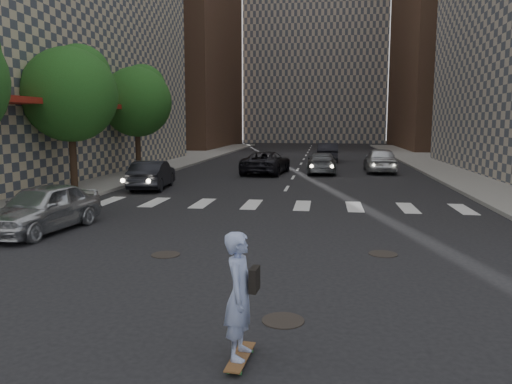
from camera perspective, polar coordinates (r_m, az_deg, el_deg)
ground at (r=10.93m, az=-2.14°, el=-9.22°), size 160.00×160.00×0.00m
sidewalk_left at (r=34.55m, az=-20.40°, el=2.23°), size 13.00×80.00×0.15m
tree_b at (r=24.25m, az=-20.26°, el=10.84°), size 4.20×4.20×6.60m
tree_c at (r=31.54m, az=-13.33°, el=10.33°), size 4.20×4.20×6.60m
manhole_a at (r=8.45m, az=3.11°, el=-14.45°), size 0.70×0.70×0.02m
manhole_b at (r=12.53m, az=-10.29°, el=-7.06°), size 0.70×0.70×0.02m
manhole_c at (r=12.78m, az=14.32°, el=-6.87°), size 0.70×0.70×0.02m
skateboarder at (r=6.77m, az=-1.79°, el=-11.70°), size 0.48×0.93×1.81m
silver_sedan at (r=16.09m, az=-23.20°, el=-1.67°), size 2.19×4.37×1.43m
traffic_car_a at (r=24.86m, az=-11.77°, el=1.95°), size 1.92×4.35×1.39m
traffic_car_b at (r=31.97m, az=7.55°, el=3.30°), size 1.91×4.61×1.33m
traffic_car_c at (r=31.50m, az=1.16°, el=3.39°), size 2.92×5.38×1.43m
traffic_car_d at (r=33.40m, az=13.99°, el=3.59°), size 1.97×4.80×1.63m
traffic_car_e at (r=41.78m, az=8.23°, el=4.52°), size 1.74×4.73×1.55m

